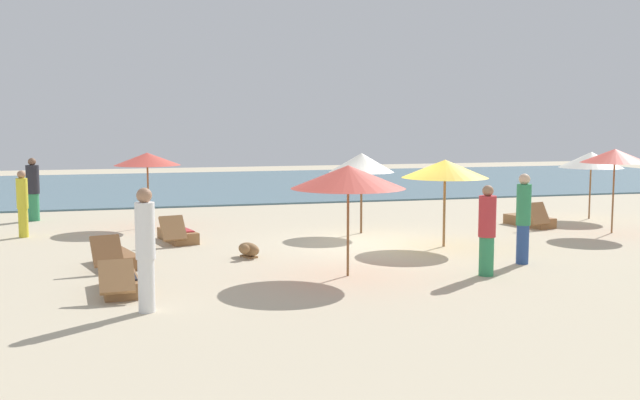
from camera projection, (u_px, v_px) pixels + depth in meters
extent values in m
plane|color=beige|center=(384.00, 246.00, 17.76)|extent=(60.00, 60.00, 0.00)
cube|color=slate|center=(255.00, 184.00, 34.06)|extent=(48.00, 16.00, 0.06)
cylinder|color=brown|center=(148.00, 191.00, 20.63)|extent=(0.05, 0.05, 2.02)
cone|color=#D84C3F|center=(147.00, 159.00, 20.54)|extent=(1.81, 1.81, 0.35)
cylinder|color=brown|center=(590.00, 186.00, 22.47)|extent=(0.05, 0.05, 1.96)
cone|color=silver|center=(591.00, 160.00, 22.38)|extent=(1.88, 1.88, 0.47)
cylinder|color=brown|center=(613.00, 192.00, 19.60)|extent=(0.05, 0.05, 2.17)
cone|color=#D84C3F|center=(615.00, 156.00, 19.50)|extent=(1.75, 1.75, 0.36)
cylinder|color=olive|center=(444.00, 204.00, 17.55)|extent=(0.06, 0.06, 2.00)
cone|color=gold|center=(445.00, 169.00, 17.46)|extent=(2.03, 2.03, 0.42)
cylinder|color=brown|center=(361.00, 194.00, 19.60)|extent=(0.06, 0.06, 2.06)
cone|color=silver|center=(362.00, 163.00, 19.51)|extent=(1.71, 1.71, 0.50)
cylinder|color=brown|center=(348.00, 222.00, 14.24)|extent=(0.05, 0.05, 2.08)
cone|color=#D84C3F|center=(348.00, 177.00, 14.15)|extent=(2.19, 2.19, 0.44)
cube|color=olive|center=(120.00, 284.00, 13.03)|extent=(0.71, 1.54, 0.28)
cube|color=olive|center=(117.00, 277.00, 12.32)|extent=(0.60, 0.55, 0.51)
cube|color=#26262D|center=(120.00, 275.00, 13.02)|extent=(0.58, 1.08, 0.03)
cube|color=olive|center=(529.00, 221.00, 21.02)|extent=(0.90, 1.59, 0.28)
cube|color=olive|center=(538.00, 214.00, 20.29)|extent=(0.64, 0.50, 0.59)
cube|color=brown|center=(117.00, 259.00, 15.33)|extent=(0.97, 1.60, 0.28)
cube|color=brown|center=(107.00, 251.00, 14.60)|extent=(0.66, 0.54, 0.59)
cube|color=olive|center=(178.00, 236.00, 18.38)|extent=(0.93, 1.60, 0.28)
cube|color=olive|center=(173.00, 228.00, 17.65)|extent=(0.66, 0.56, 0.57)
cube|color=#BF3338|center=(178.00, 229.00, 18.36)|extent=(0.74, 1.14, 0.03)
cylinder|color=white|center=(146.00, 286.00, 11.63)|extent=(0.36, 0.36, 0.84)
cylinder|color=white|center=(145.00, 231.00, 11.53)|extent=(0.42, 0.42, 0.88)
sphere|color=#A37556|center=(144.00, 195.00, 11.47)|extent=(0.24, 0.24, 0.24)
cylinder|color=yellow|center=(23.00, 223.00, 18.99)|extent=(0.32, 0.32, 0.74)
cylinder|color=yellow|center=(22.00, 193.00, 18.91)|extent=(0.38, 0.38, 0.77)
sphere|color=#A37556|center=(21.00, 175.00, 18.86)|extent=(0.21, 0.21, 0.21)
cylinder|color=#338C59|center=(486.00, 256.00, 14.34)|extent=(0.35, 0.35, 0.76)
cylinder|color=#BF3338|center=(487.00, 216.00, 14.25)|extent=(0.41, 0.41, 0.79)
sphere|color=#A37556|center=(488.00, 191.00, 14.20)|extent=(0.21, 0.21, 0.21)
cylinder|color=#2D4C8C|center=(523.00, 244.00, 15.51)|extent=(0.27, 0.27, 0.81)
cylinder|color=#338C59|center=(524.00, 205.00, 15.42)|extent=(0.32, 0.32, 0.85)
sphere|color=beige|center=(524.00, 179.00, 15.37)|extent=(0.23, 0.23, 0.23)
cylinder|color=#338C59|center=(34.00, 207.00, 22.05)|extent=(0.36, 0.36, 0.80)
cylinder|color=#26262D|center=(33.00, 179.00, 21.96)|extent=(0.43, 0.43, 0.84)
sphere|color=brown|center=(32.00, 162.00, 21.91)|extent=(0.23, 0.23, 0.23)
cube|color=olive|center=(249.00, 256.00, 16.27)|extent=(0.36, 0.44, 0.04)
ellipsoid|color=olive|center=(249.00, 249.00, 16.25)|extent=(0.55, 0.72, 0.29)
sphere|color=olive|center=(245.00, 249.00, 15.96)|extent=(0.21, 0.21, 0.21)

